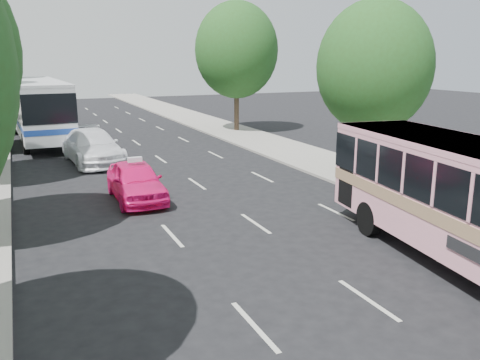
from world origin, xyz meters
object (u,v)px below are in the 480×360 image
tour_coach_front (38,105)px  tour_coach_rear (37,105)px  pink_taxi (136,181)px  pink_bus (475,194)px  white_pickup (93,147)px

tour_coach_front → tour_coach_rear: bearing=86.4°
pink_taxi → tour_coach_rear: size_ratio=0.41×
pink_bus → tour_coach_front: (-9.09, 26.86, 0.34)m
white_pickup → pink_taxi: bearing=-91.2°
tour_coach_front → white_pickup: bearing=-78.9°
tour_coach_front → tour_coach_rear: tour_coach_front is taller
tour_coach_rear → pink_bus: bearing=-77.8°
pink_bus → white_pickup: bearing=118.4°
pink_taxi → tour_coach_front: 17.02m
pink_bus → tour_coach_rear: bearing=113.2°
pink_bus → white_pickup: (-6.98, 18.14, -1.18)m
tour_coach_front → pink_bus: bearing=-73.8°
pink_bus → white_pickup: size_ratio=1.77×
pink_bus → white_pickup: pink_bus is taller
pink_taxi → white_pickup: size_ratio=0.75×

